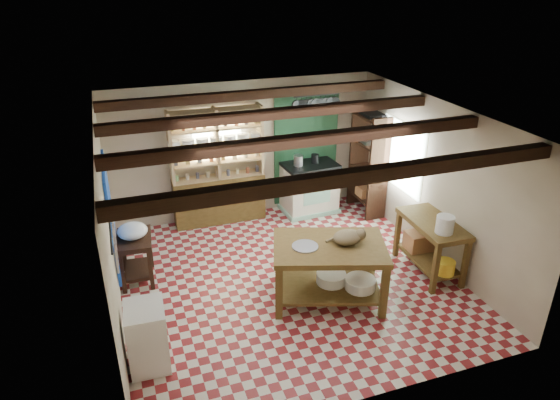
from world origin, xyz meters
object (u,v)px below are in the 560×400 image
object	(u,v)px
stove	(309,188)
white_cabinet	(147,336)
prep_table	(136,259)
work_table	(328,272)
cat	(348,237)
right_counter	(430,246)

from	to	relation	value
stove	white_cabinet	world-z (taller)	stove
stove	prep_table	bearing A→B (deg)	-161.66
stove	white_cabinet	size ratio (longest dim) A/B	1.23
work_table	white_cabinet	size ratio (longest dim) A/B	1.89
stove	cat	size ratio (longest dim) A/B	2.40
white_cabinet	work_table	bearing A→B (deg)	13.93
prep_table	cat	distance (m)	3.23
white_cabinet	cat	xyz separation A→B (m)	(2.85, 0.49, 0.57)
work_table	stove	size ratio (longest dim) A/B	1.54
stove	right_counter	xyz separation A→B (m)	(0.97, -2.63, -0.06)
work_table	white_cabinet	xyz separation A→B (m)	(-2.60, -0.52, -0.03)
stove	right_counter	size ratio (longest dim) A/B	0.82
stove	white_cabinet	xyz separation A→B (m)	(-3.43, -3.29, -0.08)
cat	white_cabinet	bearing A→B (deg)	-161.77
prep_table	cat	size ratio (longest dim) A/B	1.76
work_table	white_cabinet	bearing A→B (deg)	-150.17
prep_table	right_counter	world-z (taller)	right_counter
stove	work_table	bearing A→B (deg)	-110.30
white_cabinet	prep_table	bearing A→B (deg)	92.00
cat	prep_table	bearing A→B (deg)	161.77
stove	right_counter	bearing A→B (deg)	-73.42
stove	prep_table	size ratio (longest dim) A/B	1.37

